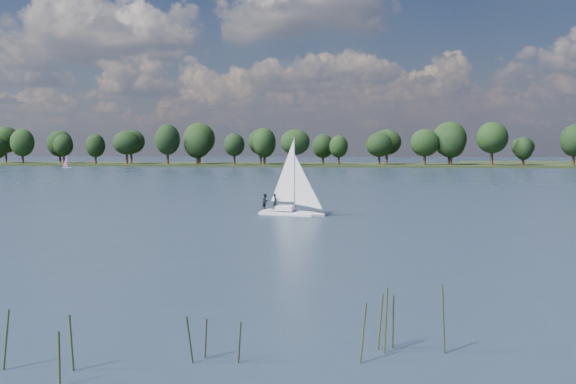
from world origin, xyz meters
name	(u,v)px	position (x,y,z in m)	size (l,w,h in m)	color
ground	(310,181)	(0.00, 100.00, 0.00)	(700.00, 700.00, 0.00)	#233342
far_shore	(340,166)	(0.00, 212.00, 0.00)	(660.00, 40.00, 1.50)	black
sailboat	(288,192)	(4.35, 35.54, 2.27)	(6.41, 3.34, 8.12)	silver
dinghy_pink	(67,165)	(-89.29, 174.93, 1.07)	(3.00, 1.66, 4.53)	silver
treeline	(329,144)	(-4.17, 207.64, 8.06)	(562.82, 73.76, 17.95)	black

